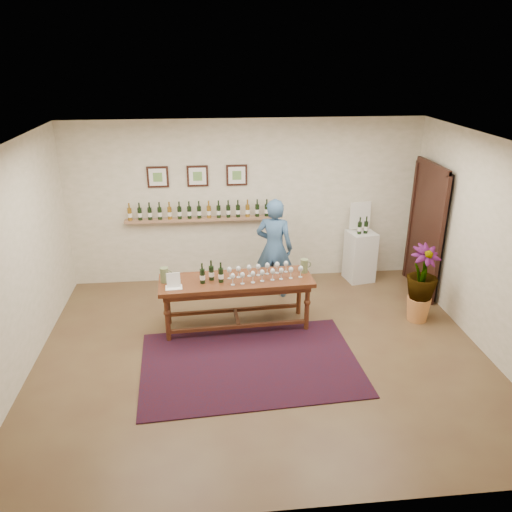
{
  "coord_description": "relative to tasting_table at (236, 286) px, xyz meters",
  "views": [
    {
      "loc": [
        -0.67,
        -5.7,
        3.79
      ],
      "look_at": [
        0.0,
        0.8,
        1.1
      ],
      "focal_mm": 35.0,
      "sensor_mm": 36.0,
      "label": 1
    }
  ],
  "objects": [
    {
      "name": "display_pedestal",
      "position": [
        2.28,
        1.44,
        -0.21
      ],
      "size": [
        0.52,
        0.52,
        0.89
      ],
      "primitive_type": "cube",
      "rotation": [
        0.0,
        0.0,
        0.17
      ],
      "color": "silver",
      "rests_on": "ground"
    },
    {
      "name": "rug",
      "position": [
        0.11,
        -0.99,
        -0.65
      ],
      "size": [
        2.91,
        2.03,
        0.02
      ],
      "primitive_type": "cube",
      "rotation": [
        0.0,
        0.0,
        0.06
      ],
      "color": "#430C0D",
      "rests_on": "ground"
    },
    {
      "name": "table_glasses",
      "position": [
        0.35,
        -0.01,
        0.21
      ],
      "size": [
        1.36,
        0.53,
        0.18
      ],
      "primitive_type": null,
      "rotation": [
        0.0,
        0.0,
        0.18
      ],
      "color": "silver",
      "rests_on": "tasting_table"
    },
    {
      "name": "person",
      "position": [
        0.69,
        1.01,
        0.17
      ],
      "size": [
        0.7,
        0.58,
        1.66
      ],
      "primitive_type": "imported",
      "rotation": [
        0.0,
        0.0,
        2.8
      ],
      "color": "#395D87",
      "rests_on": "ground"
    },
    {
      "name": "menu_card",
      "position": [
        -0.87,
        -0.18,
        0.22
      ],
      "size": [
        0.24,
        0.18,
        0.21
      ],
      "primitive_type": "cube",
      "rotation": [
        0.0,
        0.0,
        0.07
      ],
      "color": "white",
      "rests_on": "tasting_table"
    },
    {
      "name": "pedestal_bottles",
      "position": [
        2.26,
        1.37,
        0.38
      ],
      "size": [
        0.3,
        0.13,
        0.29
      ],
      "primitive_type": null,
      "rotation": [
        0.0,
        0.0,
        0.17
      ],
      "color": "black",
      "rests_on": "display_pedestal"
    },
    {
      "name": "tasting_table",
      "position": [
        0.0,
        0.0,
        0.0
      ],
      "size": [
        2.22,
        0.81,
        0.78
      ],
      "rotation": [
        0.0,
        0.0,
        0.05
      ],
      "color": "#402010",
      "rests_on": "ground"
    },
    {
      "name": "pitcher_right",
      "position": [
        1.01,
        0.13,
        0.22
      ],
      "size": [
        0.14,
        0.14,
        0.2
      ],
      "primitive_type": null,
      "rotation": [
        0.0,
        0.0,
        -0.09
      ],
      "color": "#677448",
      "rests_on": "tasting_table"
    },
    {
      "name": "pitcher_left",
      "position": [
        -1.01,
        -0.0,
        0.23
      ],
      "size": [
        0.15,
        0.15,
        0.22
      ],
      "primitive_type": null,
      "rotation": [
        0.0,
        0.0,
        -0.1
      ],
      "color": "#677448",
      "rests_on": "tasting_table"
    },
    {
      "name": "table_bottles",
      "position": [
        -0.35,
        -0.04,
        0.28
      ],
      "size": [
        0.31,
        0.18,
        0.32
      ],
      "primitive_type": null,
      "rotation": [
        0.0,
        0.0,
        0.03
      ],
      "color": "black",
      "rests_on": "tasting_table"
    },
    {
      "name": "info_sign",
      "position": [
        2.26,
        1.57,
        0.5
      ],
      "size": [
        0.38,
        0.09,
        0.53
      ],
      "primitive_type": "cube",
      "rotation": [
        0.0,
        0.0,
        0.17
      ],
      "color": "white",
      "rests_on": "display_pedestal"
    },
    {
      "name": "potted_plant",
      "position": [
        2.74,
        -0.09,
        -0.06
      ],
      "size": [
        0.66,
        0.66,
        1.03
      ],
      "rotation": [
        0.0,
        0.0,
        0.24
      ],
      "color": "#CC8044",
      "rests_on": "ground"
    },
    {
      "name": "room_shell",
      "position": [
        2.4,
        1.1,
        0.46
      ],
      "size": [
        6.0,
        6.0,
        6.0
      ],
      "color": "#F4E6CF",
      "rests_on": "ground"
    },
    {
      "name": "ground",
      "position": [
        0.29,
        -0.76,
        -0.66
      ],
      "size": [
        6.0,
        6.0,
        0.0
      ],
      "primitive_type": "plane",
      "color": "brown",
      "rests_on": "ground"
    }
  ]
}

